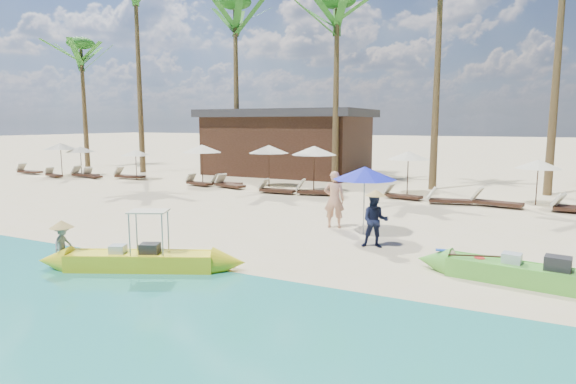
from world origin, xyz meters
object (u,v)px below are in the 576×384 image
at_px(yellow_canoe, 141,260).
at_px(tourist, 334,200).
at_px(blue_umbrella, 365,173).
at_px(green_canoe, 533,275).

relative_size(yellow_canoe, tourist, 2.74).
relative_size(yellow_canoe, blue_umbrella, 2.44).
relative_size(green_canoe, tourist, 2.97).
distance_m(yellow_canoe, blue_umbrella, 7.10).
xyz_separation_m(green_canoe, yellow_canoe, (-8.25, -2.83, -0.01)).
bearing_deg(tourist, green_canoe, 136.13).
height_order(green_canoe, yellow_canoe, yellow_canoe).
bearing_deg(blue_umbrella, tourist, 158.19).
bearing_deg(tourist, yellow_canoe, 56.61).
bearing_deg(tourist, blue_umbrella, 145.54).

